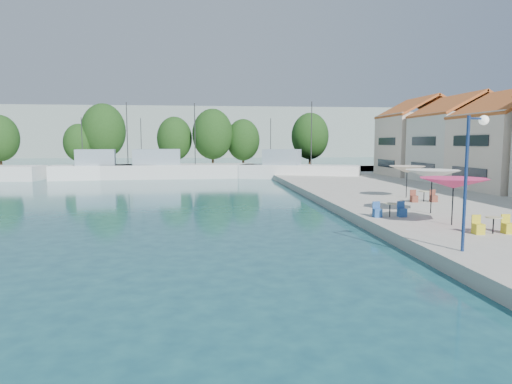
{
  "coord_description": "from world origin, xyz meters",
  "views": [
    {
      "loc": [
        -2.33,
        -3.37,
        4.61
      ],
      "look_at": [
        0.81,
        26.0,
        1.43
      ],
      "focal_mm": 32.0,
      "sensor_mm": 36.0,
      "label": 1
    }
  ],
  "objects": [
    {
      "name": "tree_07",
      "position": [
        3.37,
        68.97,
        5.08
      ],
      "size": [
        5.25,
        5.25,
        7.77
      ],
      "color": "#3F2B19",
      "rests_on": "quay_far"
    },
    {
      "name": "umbrella_pink",
      "position": [
        9.57,
        17.55,
        2.66
      ],
      "size": [
        3.34,
        3.34,
        2.32
      ],
      "color": "black",
      "rests_on": "quay_right"
    },
    {
      "name": "cafe_table_03",
      "position": [
        12.33,
        26.06,
        0.89
      ],
      "size": [
        1.82,
        0.7,
        0.76
      ],
      "color": "black",
      "rests_on": "quay_right"
    },
    {
      "name": "umbrella_white",
      "position": [
        10.38,
        21.26,
        2.84
      ],
      "size": [
        3.11,
        3.11,
        2.5
      ],
      "color": "black",
      "rests_on": "quay_right"
    },
    {
      "name": "hill_west",
      "position": [
        -30.0,
        160.0,
        8.0
      ],
      "size": [
        180.0,
        40.0,
        16.0
      ],
      "primitive_type": "cube",
      "color": "gray",
      "rests_on": "ground"
    },
    {
      "name": "hill_east",
      "position": [
        40.0,
        180.0,
        6.0
      ],
      "size": [
        140.0,
        40.0,
        12.0
      ],
      "primitive_type": "cube",
      "color": "gray",
      "rests_on": "ground"
    },
    {
      "name": "cafe_table_02",
      "position": [
        7.52,
        20.25,
        0.89
      ],
      "size": [
        1.82,
        0.7,
        0.76
      ],
      "color": "black",
      "rests_on": "quay_right"
    },
    {
      "name": "trawler_04",
      "position": [
        9.06,
        54.42,
        1.07
      ],
      "size": [
        15.59,
        9.35,
        10.2
      ],
      "rotation": [
        0.0,
        0.0,
        -0.38
      ],
      "color": "white",
      "rests_on": "ground"
    },
    {
      "name": "tree_08",
      "position": [
        14.12,
        68.9,
        5.7
      ],
      "size": [
        5.96,
        5.96,
        8.83
      ],
      "color": "#3F2B19",
      "rests_on": "quay_far"
    },
    {
      "name": "tree_04",
      "position": [
        -18.65,
        71.68,
        6.51
      ],
      "size": [
        6.92,
        6.92,
        10.25
      ],
      "color": "#3F2B19",
      "rests_on": "quay_far"
    },
    {
      "name": "building_06",
      "position": [
        24.0,
        51.0,
        5.5
      ],
      "size": [
        9.0,
        8.8,
        10.2
      ],
      "color": "beige",
      "rests_on": "quay_right"
    },
    {
      "name": "tree_02",
      "position": [
        -32.98,
        68.44,
        5.32
      ],
      "size": [
        5.53,
        5.53,
        8.18
      ],
      "color": "#3F2B19",
      "rests_on": "quay_far"
    },
    {
      "name": "cafe_table_01",
      "position": [
        10.26,
        15.32,
        0.89
      ],
      "size": [
        1.82,
        0.7,
        0.76
      ],
      "color": "black",
      "rests_on": "quay_right"
    },
    {
      "name": "trawler_03",
      "position": [
        -6.4,
        57.58,
        1.07
      ],
      "size": [
        20.02,
        6.12,
        10.2
      ],
      "rotation": [
        0.0,
        0.0,
        0.05
      ],
      "color": "silver",
      "rests_on": "ground"
    },
    {
      "name": "tree_03",
      "position": [
        -22.2,
        70.64,
        4.64
      ],
      "size": [
        4.73,
        4.73,
        7.01
      ],
      "color": "#3F2B19",
      "rests_on": "quay_far"
    },
    {
      "name": "tree_05",
      "position": [
        -7.41,
        69.71,
        5.29
      ],
      "size": [
        5.49,
        5.49,
        8.13
      ],
      "color": "#3F2B19",
      "rests_on": "quay_far"
    },
    {
      "name": "umbrella_cream",
      "position": [
        12.29,
        28.74,
        2.68
      ],
      "size": [
        2.72,
        2.72,
        2.33
      ],
      "color": "black",
      "rests_on": "quay_right"
    },
    {
      "name": "tree_06",
      "position": [
        -1.45,
        68.1,
        5.96
      ],
      "size": [
        6.27,
        6.27,
        9.28
      ],
      "color": "#3F2B19",
      "rests_on": "quay_far"
    },
    {
      "name": "street_lamp",
      "position": [
        7.38,
        12.46,
        4.09
      ],
      "size": [
        0.99,
        0.51,
        5.03
      ],
      "rotation": [
        0.0,
        0.0,
        0.34
      ],
      "color": "navy",
      "rests_on": "quay_right"
    },
    {
      "name": "building_05",
      "position": [
        24.0,
        42.0,
        5.26
      ],
      "size": [
        8.4,
        8.8,
        9.7
      ],
      "color": "beige",
      "rests_on": "quay_right"
    },
    {
      "name": "trawler_02",
      "position": [
        -14.48,
        56.75,
        1.07
      ],
      "size": [
        16.11,
        6.13,
        10.2
      ],
      "rotation": [
        0.0,
        0.0,
        0.13
      ],
      "color": "white",
      "rests_on": "ground"
    },
    {
      "name": "quay_far",
      "position": [
        -8.0,
        67.0,
        0.3
      ],
      "size": [
        90.0,
        16.0,
        0.6
      ],
      "primitive_type": "cube",
      "color": "#A4A094",
      "rests_on": "ground"
    }
  ]
}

